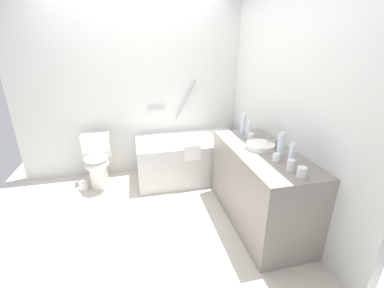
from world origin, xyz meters
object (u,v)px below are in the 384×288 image
at_px(water_bottle_0, 249,129).
at_px(drinking_glass_3, 276,158).
at_px(drinking_glass_0, 291,165).
at_px(drinking_glass_1, 251,137).
at_px(bathtub, 189,157).
at_px(water_bottle_1, 292,155).
at_px(sink_basin, 260,146).
at_px(water_bottle_2, 281,146).
at_px(sink_faucet, 275,144).
at_px(soap_dish, 246,131).
at_px(toilet_paper_roll, 84,186).
at_px(water_bottle_3, 243,124).
at_px(drinking_glass_2, 302,172).
at_px(toilet, 97,161).

height_order(water_bottle_0, drinking_glass_3, water_bottle_0).
relative_size(drinking_glass_0, drinking_glass_1, 1.36).
relative_size(bathtub, drinking_glass_3, 18.91).
height_order(water_bottle_0, water_bottle_1, water_bottle_1).
relative_size(sink_basin, water_bottle_2, 1.14).
relative_size(sink_faucet, drinking_glass_0, 1.48).
xyz_separation_m(soap_dish, toilet_paper_roll, (-2.08, 0.51, -0.80)).
relative_size(water_bottle_1, water_bottle_2, 0.86).
distance_m(water_bottle_0, toilet_paper_roll, 2.32).
bearing_deg(drinking_glass_3, bathtub, 109.68).
xyz_separation_m(sink_basin, sink_faucet, (0.17, 0.00, 0.01)).
relative_size(water_bottle_0, water_bottle_3, 0.74).
bearing_deg(sink_faucet, water_bottle_1, -102.67).
bearing_deg(water_bottle_0, water_bottle_2, -86.74).
relative_size(drinking_glass_0, toilet_paper_roll, 0.90).
height_order(drinking_glass_3, soap_dish, drinking_glass_3).
distance_m(water_bottle_2, drinking_glass_3, 0.13).
bearing_deg(drinking_glass_3, toilet_paper_roll, 145.34).
xyz_separation_m(sink_basin, drinking_glass_1, (0.01, 0.26, 0.01)).
distance_m(drinking_glass_2, soap_dish, 1.19).
distance_m(sink_basin, sink_faucet, 0.17).
height_order(toilet, drinking_glass_3, drinking_glass_3).
xyz_separation_m(drinking_glass_3, soap_dish, (0.09, 0.87, -0.03)).
height_order(water_bottle_3, drinking_glass_1, water_bottle_3).
relative_size(water_bottle_1, drinking_glass_2, 2.43).
bearing_deg(soap_dish, toilet_paper_roll, 166.29).
distance_m(toilet, water_bottle_1, 2.50).
bearing_deg(sink_basin, drinking_glass_3, -91.24).
relative_size(water_bottle_1, drinking_glass_3, 2.79).
xyz_separation_m(drinking_glass_0, drinking_glass_3, (-0.02, 0.20, -0.01)).
distance_m(water_bottle_2, toilet_paper_roll, 2.62).
height_order(sink_basin, water_bottle_1, water_bottle_1).
xyz_separation_m(toilet, drinking_glass_1, (1.81, -0.87, 0.51)).
distance_m(sink_basin, toilet_paper_roll, 2.41).
relative_size(water_bottle_0, drinking_glass_1, 2.51).
bearing_deg(drinking_glass_3, drinking_glass_1, 87.95).
relative_size(toilet, water_bottle_3, 2.78).
bearing_deg(water_bottle_1, sink_faucet, 77.33).
bearing_deg(toilet_paper_roll, water_bottle_0, -18.35).
relative_size(sink_basin, drinking_glass_0, 2.81).
distance_m(water_bottle_3, drinking_glass_2, 1.13).
bearing_deg(water_bottle_1, water_bottle_0, 92.57).
xyz_separation_m(toilet, soap_dish, (1.87, -0.59, 0.48)).
distance_m(drinking_glass_3, soap_dish, 0.88).
distance_m(toilet, drinking_glass_1, 2.07).
relative_size(sink_faucet, drinking_glass_3, 1.94).
xyz_separation_m(sink_faucet, soap_dish, (-0.09, 0.55, -0.03)).
bearing_deg(water_bottle_0, soap_dish, 75.96).
height_order(water_bottle_3, drinking_glass_3, water_bottle_3).
xyz_separation_m(sink_basin, drinking_glass_0, (0.01, -0.52, 0.02)).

